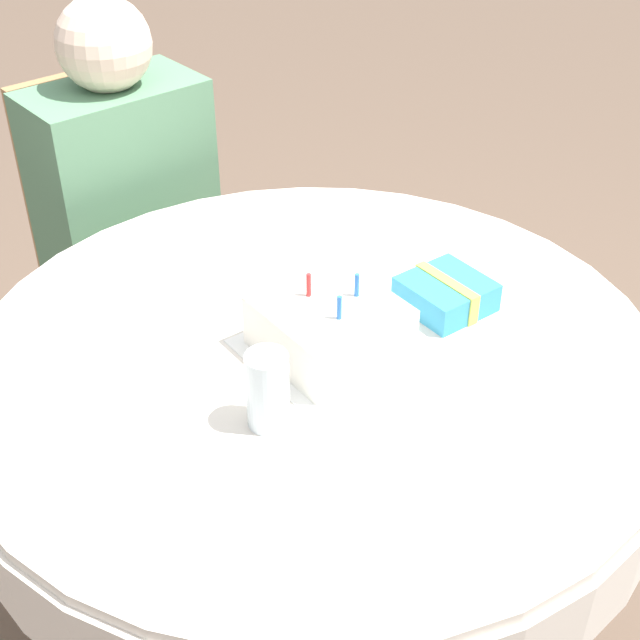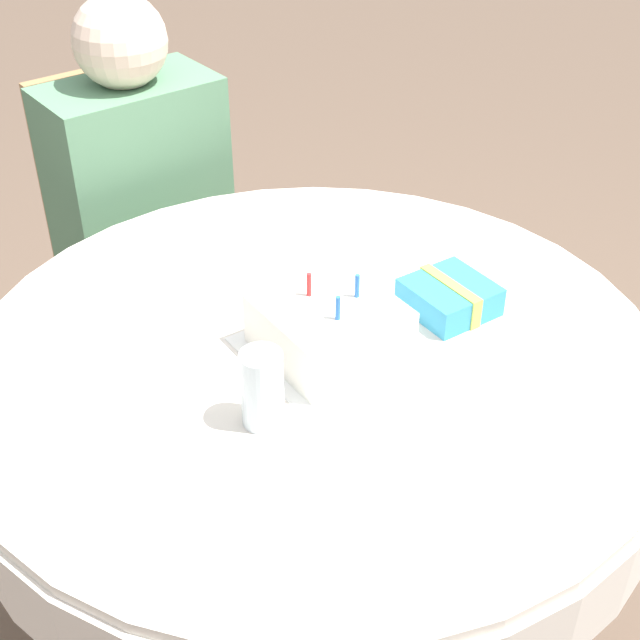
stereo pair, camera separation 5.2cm
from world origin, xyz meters
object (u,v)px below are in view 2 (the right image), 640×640
at_px(chair, 135,256).
at_px(gift_box, 449,297).
at_px(person, 144,199).
at_px(drinking_glass, 262,389).
at_px(birthday_cake, 329,327).

height_order(chair, gift_box, chair).
height_order(chair, person, person).
height_order(person, drinking_glass, person).
xyz_separation_m(drinking_glass, gift_box, (0.42, 0.07, -0.04)).
xyz_separation_m(chair, birthday_cake, (-0.03, -0.92, 0.33)).
height_order(birthday_cake, drinking_glass, birthday_cake).
height_order(drinking_glass, gift_box, drinking_glass).
bearing_deg(gift_box, chair, 102.63).
relative_size(birthday_cake, drinking_glass, 1.63).
bearing_deg(person, chair, 90.00).
xyz_separation_m(person, drinking_glass, (-0.22, -0.91, 0.15)).
relative_size(drinking_glass, gift_box, 0.88).
bearing_deg(birthday_cake, gift_box, -4.62).
relative_size(person, gift_box, 8.16).
distance_m(chair, birthday_cake, 0.98).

